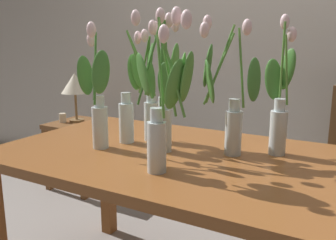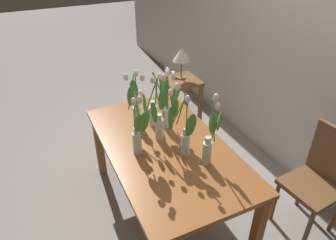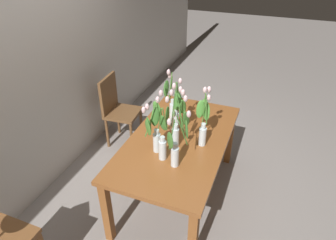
{
  "view_description": "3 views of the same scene",
  "coord_description": "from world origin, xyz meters",
  "views": [
    {
      "loc": [
        0.61,
        -1.26,
        1.19
      ],
      "look_at": [
        -0.06,
        -0.05,
        0.89
      ],
      "focal_mm": 38.13,
      "sensor_mm": 36.0,
      "label": 1
    },
    {
      "loc": [
        1.78,
        -0.82,
        2.22
      ],
      "look_at": [
        -0.1,
        0.07,
        0.9
      ],
      "focal_mm": 32.88,
      "sensor_mm": 36.0,
      "label": 2
    },
    {
      "loc": [
        -2.15,
        -0.73,
        2.38
      ],
      "look_at": [
        -0.08,
        0.08,
        0.98
      ],
      "focal_mm": 31.22,
      "sensor_mm": 36.0,
      "label": 3
    }
  ],
  "objects": [
    {
      "name": "room_wall_rear",
      "position": [
        0.0,
        1.44,
        1.35
      ],
      "size": [
        9.0,
        0.1,
        2.7
      ],
      "primitive_type": "cube",
      "color": "beige",
      "rests_on": "ground"
    },
    {
      "name": "dining_table",
      "position": [
        0.0,
        0.0,
        0.65
      ],
      "size": [
        1.6,
        0.9,
        0.74
      ],
      "color": "brown",
      "rests_on": "ground"
    },
    {
      "name": "tulip_vase_0",
      "position": [
        -0.29,
        0.05,
        0.93
      ],
      "size": [
        0.19,
        0.16,
        0.54
      ],
      "color": "silver",
      "rests_on": "dining_table"
    },
    {
      "name": "tulip_vase_1",
      "position": [
        0.31,
        0.2,
        0.92
      ],
      "size": [
        0.15,
        0.13,
        0.56
      ],
      "color": "silver",
      "rests_on": "dining_table"
    },
    {
      "name": "tulip_vase_2",
      "position": [
        0.03,
        -0.22,
        0.95
      ],
      "size": [
        0.16,
        0.14,
        0.56
      ],
      "color": "silver",
      "rests_on": "dining_table"
    },
    {
      "name": "tulip_vase_3",
      "position": [
        -0.11,
        -0.02,
        0.95
      ],
      "size": [
        0.18,
        0.22,
        0.58
      ],
      "color": "silver",
      "rests_on": "dining_table"
    },
    {
      "name": "tulip_vase_4",
      "position": [
        -0.26,
        0.13,
        0.95
      ],
      "size": [
        0.29,
        0.13,
        0.55
      ],
      "color": "silver",
      "rests_on": "dining_table"
    },
    {
      "name": "tulip_vase_5",
      "position": [
        -0.37,
        -0.11,
        0.92
      ],
      "size": [
        0.23,
        0.15,
        0.53
      ],
      "color": "silver",
      "rests_on": "dining_table"
    },
    {
      "name": "tulip_vase_6",
      "position": [
        0.15,
        0.07,
        0.95
      ],
      "size": [
        0.24,
        0.18,
        0.55
      ],
      "color": "silver",
      "rests_on": "dining_table"
    },
    {
      "name": "side_table",
      "position": [
        -1.41,
        0.88,
        0.43
      ],
      "size": [
        0.44,
        0.44,
        0.55
      ],
      "color": "brown",
      "rests_on": "ground"
    },
    {
      "name": "table_lamp",
      "position": [
        -1.46,
        0.9,
        0.86
      ],
      "size": [
        0.22,
        0.22,
        0.4
      ],
      "color": "olive",
      "rests_on": "side_table"
    },
    {
      "name": "pillar_candle",
      "position": [
        -1.53,
        0.82,
        0.59
      ],
      "size": [
        0.06,
        0.06,
        0.07
      ],
      "primitive_type": "cylinder",
      "color": "beige",
      "rests_on": "side_table"
    }
  ]
}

